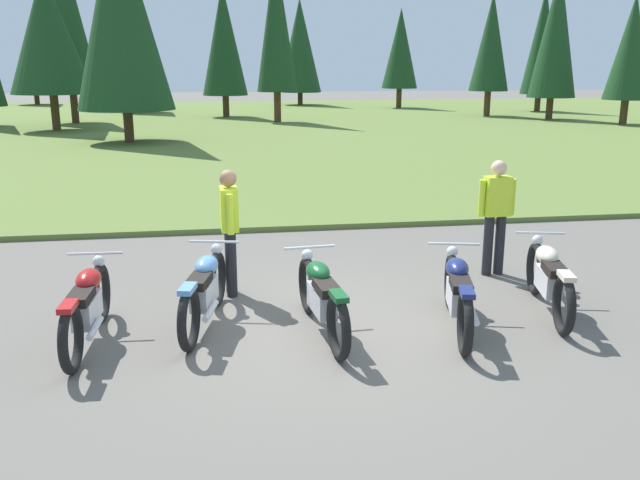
% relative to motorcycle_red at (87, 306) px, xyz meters
% --- Properties ---
extents(ground_plane, '(140.00, 140.00, 0.00)m').
position_rel_motorcycle_red_xyz_m(ground_plane, '(2.66, 0.04, -0.44)').
color(ground_plane, '#605B54').
extents(grass_moorland, '(80.00, 44.00, 0.10)m').
position_rel_motorcycle_red_xyz_m(grass_moorland, '(2.66, 26.74, -0.39)').
color(grass_moorland, '#5B7033').
rests_on(grass_moorland, ground).
extents(forest_treeline, '(41.95, 29.97, 8.79)m').
position_rel_motorcycle_red_xyz_m(forest_treeline, '(0.68, 31.69, 3.89)').
color(forest_treeline, '#47331E').
rests_on(forest_treeline, ground).
extents(motorcycle_red, '(0.62, 2.10, 0.88)m').
position_rel_motorcycle_red_xyz_m(motorcycle_red, '(0.00, 0.00, 0.00)').
color(motorcycle_red, black).
rests_on(motorcycle_red, ground).
extents(motorcycle_sky_blue, '(0.72, 2.07, 0.88)m').
position_rel_motorcycle_red_xyz_m(motorcycle_sky_blue, '(1.25, 0.34, 0.00)').
color(motorcycle_sky_blue, black).
rests_on(motorcycle_sky_blue, ground).
extents(motorcycle_british_green, '(0.62, 2.10, 0.88)m').
position_rel_motorcycle_red_xyz_m(motorcycle_british_green, '(2.56, -0.11, 0.00)').
color(motorcycle_british_green, black).
rests_on(motorcycle_british_green, ground).
extents(motorcycle_navy, '(0.74, 2.06, 0.88)m').
position_rel_motorcycle_red_xyz_m(motorcycle_navy, '(4.12, -0.22, 0.00)').
color(motorcycle_navy, black).
rests_on(motorcycle_navy, ground).
extents(motorcycle_cream, '(0.74, 2.06, 0.88)m').
position_rel_motorcycle_red_xyz_m(motorcycle_cream, '(5.42, 0.13, 0.00)').
color(motorcycle_cream, black).
rests_on(motorcycle_cream, ground).
extents(rider_with_back_turned, '(0.23, 0.55, 1.67)m').
position_rel_motorcycle_red_xyz_m(rider_with_back_turned, '(1.59, 1.40, 0.51)').
color(rider_with_back_turned, black).
rests_on(rider_with_back_turned, ground).
extents(rider_near_row_end, '(0.55, 0.23, 1.67)m').
position_rel_motorcycle_red_xyz_m(rider_near_row_end, '(5.37, 1.69, 0.51)').
color(rider_near_row_end, black).
rests_on(rider_near_row_end, ground).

